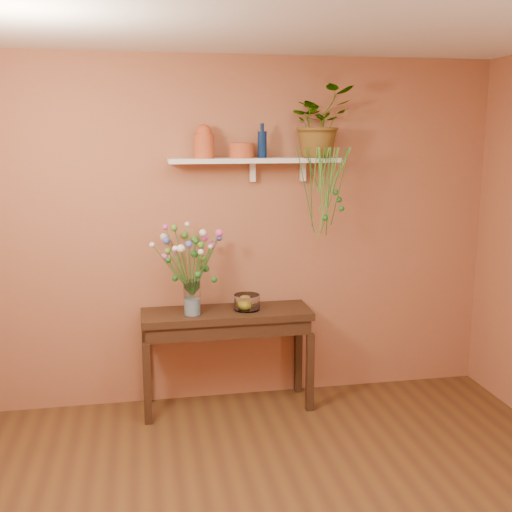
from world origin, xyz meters
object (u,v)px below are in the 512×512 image
(terracotta_jug, at_px, (204,142))
(blue_bottle, at_px, (262,144))
(spider_plant, at_px, (319,122))
(glass_vase, at_px, (192,300))
(glass_bowl, at_px, (247,303))
(sideboard, at_px, (227,325))
(bouquet, at_px, (191,251))

(terracotta_jug, relative_size, blue_bottle, 0.97)
(spider_plant, distance_m, glass_vase, 1.65)
(blue_bottle, bearing_deg, glass_vase, -165.76)
(blue_bottle, xyz_separation_m, spider_plant, (0.44, -0.01, 0.16))
(terracotta_jug, xyz_separation_m, blue_bottle, (0.44, -0.01, -0.01))
(glass_bowl, bearing_deg, terracotta_jug, 161.97)
(terracotta_jug, bearing_deg, sideboard, -34.11)
(sideboard, relative_size, glass_vase, 5.02)
(sideboard, distance_m, blue_bottle, 1.40)
(glass_vase, relative_size, bouquet, 0.46)
(spider_plant, relative_size, glass_vase, 2.07)
(terracotta_jug, bearing_deg, bouquet, -135.95)
(spider_plant, xyz_separation_m, bouquet, (-1.00, -0.10, -0.94))
(sideboard, distance_m, glass_vase, 0.35)
(spider_plant, height_order, glass_bowl, spider_plant)
(terracotta_jug, bearing_deg, blue_bottle, -1.22)
(blue_bottle, distance_m, spider_plant, 0.47)
(sideboard, xyz_separation_m, bouquet, (-0.27, -0.02, 0.60))
(blue_bottle, height_order, spider_plant, spider_plant)
(sideboard, bearing_deg, glass_vase, -168.45)
(sideboard, bearing_deg, bouquet, -175.11)
(terracotta_jug, distance_m, bouquet, 0.81)
(terracotta_jug, xyz_separation_m, bouquet, (-0.12, -0.12, -0.79))
(terracotta_jug, xyz_separation_m, spider_plant, (0.87, -0.02, 0.15))
(blue_bottle, relative_size, bouquet, 0.46)
(sideboard, distance_m, terracotta_jug, 1.40)
(sideboard, distance_m, glass_bowl, 0.23)
(blue_bottle, height_order, bouquet, blue_bottle)
(glass_bowl, bearing_deg, bouquet, -177.06)
(terracotta_jug, distance_m, blue_bottle, 0.44)
(glass_vase, bearing_deg, spider_plant, 7.66)
(spider_plant, bearing_deg, terracotta_jug, 178.87)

